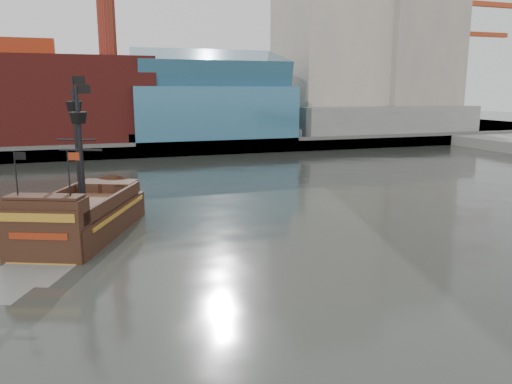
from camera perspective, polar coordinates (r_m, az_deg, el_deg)
name	(u,v)px	position (r m, az deg, el deg)	size (l,w,h in m)	color
ground	(335,292)	(29.58, 9.04, -11.17)	(400.00, 400.00, 0.00)	#2A2D28
promenade_far	(145,136)	(117.18, -12.55, 6.23)	(220.00, 60.00, 2.00)	slate
seawall	(165,149)	(88.05, -10.33, 4.82)	(220.00, 1.00, 2.60)	#4C4C49
skyline	(170,25)	(110.87, -9.83, 18.25)	(149.00, 45.00, 62.00)	brown
crane_a	(463,59)	(140.36, 22.57, 13.88)	(22.50, 4.00, 32.25)	slate
crane_b	(464,75)	(154.05, 22.72, 12.27)	(19.10, 4.00, 26.25)	slate
pirate_ship	(82,220)	(41.96, -19.22, -3.09)	(11.92, 18.48, 13.35)	black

